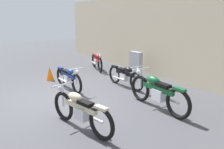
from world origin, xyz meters
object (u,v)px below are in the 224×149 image
at_px(helmet, 62,71).
at_px(motorcycle_black, 125,76).
at_px(motorcycle_green, 157,92).
at_px(motorcycle_blue, 68,78).
at_px(motorcycle_cream, 80,110).
at_px(motorcycle_red, 97,61).
at_px(traffic_cone, 50,73).
at_px(stone_marker, 136,64).

height_order(helmet, motorcycle_black, motorcycle_black).
distance_m(helmet, motorcycle_green, 5.23).
distance_m(motorcycle_green, motorcycle_blue, 3.24).
bearing_deg(motorcycle_cream, motorcycle_red, -45.86).
distance_m(helmet, traffic_cone, 1.02).
distance_m(motorcycle_red, motorcycle_black, 3.15).
relative_size(traffic_cone, motorcycle_cream, 0.28).
bearing_deg(motorcycle_green, motorcycle_black, -11.61).
distance_m(helmet, motorcycle_cream, 5.30).
height_order(stone_marker, helmet, stone_marker).
bearing_deg(motorcycle_blue, motorcycle_red, 129.93).
xyz_separation_m(motorcycle_blue, motorcycle_cream, (2.87, -0.84, 0.02)).
distance_m(stone_marker, traffic_cone, 3.56).
height_order(traffic_cone, motorcycle_red, motorcycle_red).
bearing_deg(motorcycle_black, traffic_cone, -142.85).
xyz_separation_m(stone_marker, motorcycle_blue, (0.11, -3.05, -0.13)).
relative_size(motorcycle_blue, motorcycle_red, 0.99).
xyz_separation_m(helmet, motorcycle_red, (-0.04, 1.79, 0.29)).
distance_m(helmet, motorcycle_red, 1.82).
height_order(helmet, motorcycle_blue, motorcycle_blue).
bearing_deg(motorcycle_red, stone_marker, 33.28).
bearing_deg(motorcycle_black, stone_marker, 124.97).
bearing_deg(stone_marker, traffic_cone, -113.87).
bearing_deg(traffic_cone, stone_marker, 66.13).
bearing_deg(motorcycle_blue, motorcycle_cream, -20.40).
bearing_deg(motorcycle_green, stone_marker, -28.55).
height_order(traffic_cone, motorcycle_blue, motorcycle_blue).
height_order(motorcycle_green, motorcycle_cream, motorcycle_green).
xyz_separation_m(helmet, motorcycle_cream, (5.10, -1.40, 0.30)).
relative_size(stone_marker, helmet, 3.86).
bearing_deg(traffic_cone, helmet, 132.30).
height_order(motorcycle_black, motorcycle_cream, motorcycle_cream).
xyz_separation_m(motorcycle_green, motorcycle_cream, (-0.05, -2.23, -0.04)).
bearing_deg(helmet, stone_marker, 49.71).
bearing_deg(helmet, motorcycle_red, 91.14).
bearing_deg(motorcycle_blue, traffic_cone, -176.90).
bearing_deg(stone_marker, motorcycle_green, -28.65).
bearing_deg(motorcycle_red, motorcycle_blue, -30.82).
xyz_separation_m(motorcycle_green, motorcycle_blue, (-2.92, -1.39, -0.07)).
height_order(motorcycle_blue, motorcycle_red, motorcycle_red).
bearing_deg(helmet, motorcycle_green, 9.22).
relative_size(traffic_cone, motorcycle_blue, 0.29).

